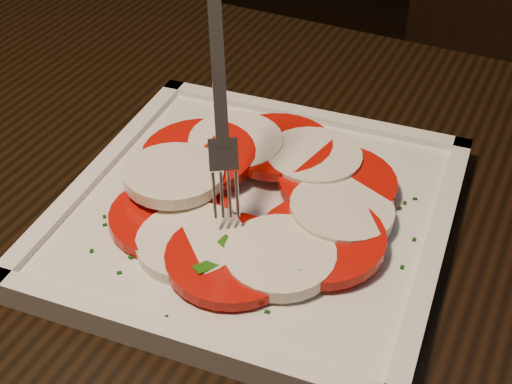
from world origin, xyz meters
TOP-DOWN VIEW (x-y plane):
  - table at (0.07, -0.17)m, footprint 1.21×0.81m
  - chair at (0.06, 0.60)m, footprint 0.51×0.51m
  - plate at (-0.01, -0.13)m, footprint 0.32×0.32m
  - caprese_salad at (-0.01, -0.13)m, footprint 0.24×0.25m
  - fork at (-0.04, -0.13)m, footprint 0.07×0.09m

SIDE VIEW (x-z plane):
  - chair at x=0.06m, z-range 0.07..1.00m
  - table at x=0.07m, z-range 0.28..1.03m
  - plate at x=-0.01m, z-range 0.75..0.76m
  - caprese_salad at x=-0.01m, z-range 0.76..0.79m
  - fork at x=-0.04m, z-range 0.79..0.96m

